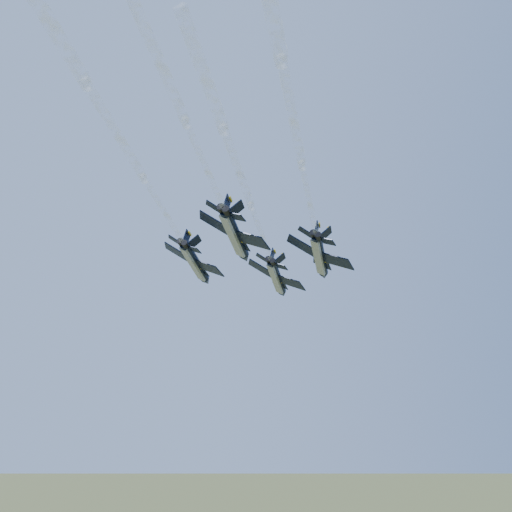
{
  "coord_description": "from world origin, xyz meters",
  "views": [
    {
      "loc": [
        -13.86,
        -93.53,
        65.85
      ],
      "look_at": [
        -0.54,
        3.06,
        96.4
      ],
      "focal_mm": 40.0,
      "sensor_mm": 36.0,
      "label": 1
    }
  ],
  "objects": [
    {
      "name": "jet_left",
      "position": [
        -11.25,
        5.29,
        95.36
      ],
      "size": [
        10.92,
        16.84,
        6.75
      ],
      "rotation": [
        0.0,
        0.55,
        -0.38
      ],
      "color": "black"
    },
    {
      "name": "jet_right",
      "position": [
        10.01,
        -1.84,
        95.36
      ],
      "size": [
        10.92,
        16.84,
        6.75
      ],
      "rotation": [
        0.0,
        0.55,
        -0.38
      ],
      "color": "black"
    },
    {
      "name": "smoke_trail_left",
      "position": [
        -26.86,
        -33.38,
        95.4
      ],
      "size": [
        22.54,
        52.39,
        2.25
      ],
      "rotation": [
        0.0,
        0.55,
        -0.38
      ],
      "color": "white"
    },
    {
      "name": "jet_lead",
      "position": [
        5.08,
        13.32,
        95.36
      ],
      "size": [
        10.92,
        16.84,
        6.75
      ],
      "rotation": [
        0.0,
        0.55,
        -0.38
      ],
      "color": "black"
    },
    {
      "name": "jet_slot",
      "position": [
        -5.66,
        -10.7,
        95.36
      ],
      "size": [
        10.92,
        16.84,
        6.75
      ],
      "rotation": [
        0.0,
        0.55,
        -0.38
      ],
      "color": "black"
    },
    {
      "name": "smoke_trail_lead",
      "position": [
        -10.54,
        -25.35,
        95.4
      ],
      "size": [
        22.54,
        52.39,
        2.25
      ],
      "rotation": [
        0.0,
        0.55,
        -0.38
      ],
      "color": "white"
    },
    {
      "name": "smoke_trail_right",
      "position": [
        -5.61,
        -40.51,
        95.4
      ],
      "size": [
        22.54,
        52.39,
        2.25
      ],
      "rotation": [
        0.0,
        0.55,
        -0.38
      ],
      "color": "white"
    },
    {
      "name": "smoke_trail_slot",
      "position": [
        -21.28,
        -49.37,
        95.4
      ],
      "size": [
        22.54,
        52.39,
        2.25
      ],
      "rotation": [
        0.0,
        0.55,
        -0.38
      ],
      "color": "white"
    }
  ]
}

